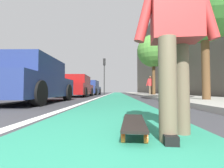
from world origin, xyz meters
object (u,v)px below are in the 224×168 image
parked_car_far (90,88)px  street_tree_mid (153,51)px  skater_person (175,28)px  parked_car_near (32,81)px  street_tree_near (204,4)px  skateboard (134,123)px  traffic_light (104,70)px  parked_car_mid (76,87)px  pedestrian_distant (150,84)px

parked_car_far → street_tree_mid: (-4.12, -5.81, 2.89)m
skater_person → street_tree_mid: street_tree_mid is taller
parked_car_near → street_tree_mid: street_tree_mid is taller
skater_person → street_tree_near: size_ratio=0.35×
parked_car_near → street_tree_near: size_ratio=0.91×
parked_car_near → parked_car_far: (11.86, 0.03, -0.00)m
skateboard → parked_car_far: size_ratio=0.20×
street_tree_near → street_tree_mid: street_tree_mid is taller
street_tree_near → street_tree_mid: bearing=0.0°
skateboard → street_tree_near: 5.76m
traffic_light → street_tree_mid: (-6.11, -4.44, 0.67)m
street_tree_mid → street_tree_near: bearing=-180.0°
skater_person → parked_car_mid: bearing=18.7°
traffic_light → street_tree_near: 14.55m
parked_car_far → pedestrian_distant: 6.78m
parked_car_mid → traffic_light: size_ratio=1.05×
parked_car_near → parked_car_mid: parked_car_near is taller
parked_car_mid → pedestrian_distant: bearing=-71.1°
skater_person → parked_car_far: 16.27m
skater_person → street_tree_mid: bearing=-11.5°
parked_car_far → street_tree_mid: 7.69m
street_tree_near → pedestrian_distant: street_tree_near is taller
skateboard → street_tree_mid: bearing=-13.3°
skateboard → pedestrian_distant: bearing=-12.0°
parked_car_near → pedestrian_distant: bearing=-34.7°
skater_person → traffic_light: (17.90, 2.04, 2.00)m
street_tree_near → pedestrian_distant: bearing=1.4°
parked_car_near → parked_car_far: 11.86m
parked_car_near → traffic_light: size_ratio=0.99×
street_tree_mid → pedestrian_distant: size_ratio=3.00×
parked_car_near → parked_car_far: parked_car_near is taller
street_tree_mid → parked_car_mid: bearing=105.4°
skater_person → street_tree_mid: (11.79, -2.40, 2.67)m
skater_person → parked_car_near: skater_person is taller
parked_car_mid → street_tree_mid: street_tree_mid is taller
parked_car_near → street_tree_mid: bearing=-36.8°
parked_car_mid → parked_car_far: size_ratio=1.03×
parked_car_near → parked_car_mid: bearing=0.6°
traffic_light → pedestrian_distant: traffic_light is taller
pedestrian_distant → street_tree_mid: bearing=-149.1°
pedestrian_distant → traffic_light: bearing=36.3°
parked_car_mid → pedestrian_distant: size_ratio=2.73×
skater_person → pedestrian_distant: pedestrian_distant is taller
parked_car_far → pedestrian_distant: size_ratio=2.66×
skateboard → street_tree_mid: 12.47m
skateboard → parked_car_far: 16.07m
skateboard → street_tree_near: (3.91, -2.75, 3.22)m
parked_car_mid → street_tree_near: bearing=-136.3°
parked_car_far → traffic_light: bearing=-34.4°
parked_car_far → traffic_light: (1.99, -1.37, 2.22)m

